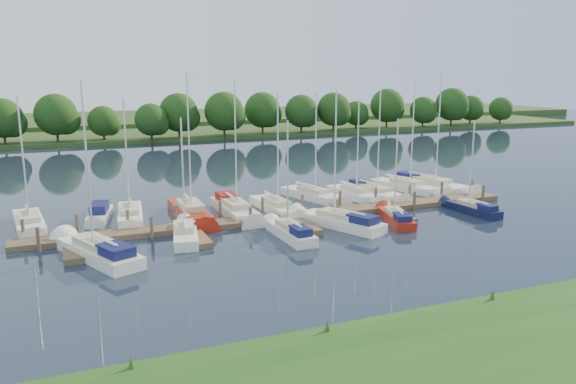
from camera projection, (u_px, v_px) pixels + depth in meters
name	position (u px, v px, depth m)	size (l,w,h in m)	color
ground	(335.00, 248.00, 36.88)	(260.00, 260.00, 0.00)	#171E2F
near_bank	(517.00, 357.00, 22.36)	(90.00, 10.00, 0.50)	#1C4B15
dock	(292.00, 219.00, 43.45)	(40.00, 6.00, 0.40)	#4A392A
mooring_pilings	(287.00, 211.00, 44.39)	(38.24, 2.84, 2.00)	#473D33
far_shore	(153.00, 132.00, 104.66)	(180.00, 30.00, 0.60)	#27471B
distant_hill	(135.00, 119.00, 127.19)	(220.00, 40.00, 1.40)	#3B5625
treeline	(209.00, 115.00, 95.42)	(145.17, 9.65, 8.24)	#38281C
sailboat_n_0	(30.00, 224.00, 41.61)	(2.59, 8.03, 10.13)	white
motorboat	(99.00, 215.00, 43.98)	(2.44, 5.45, 1.56)	white
sailboat_n_2	(130.00, 216.00, 43.91)	(2.55, 7.77, 9.83)	white
sailboat_n_3	(191.00, 214.00, 44.49)	(2.28, 9.23, 11.86)	#A2200E
sailboat_n_4	(235.00, 210.00, 45.52)	(2.17, 8.63, 11.06)	white
sailboat_n_5	(277.00, 208.00, 46.49)	(2.29, 7.93, 10.10)	white
sailboat_n_6	(313.00, 196.00, 50.88)	(3.76, 7.78, 9.96)	white
sailboat_n_7	(355.00, 195.00, 51.39)	(2.49, 7.36, 9.37)	white
sailboat_n_8	(374.00, 193.00, 52.21)	(2.61, 8.31, 10.43)	white
sailboat_n_9	(408.00, 188.00, 54.61)	(4.26, 8.34, 10.65)	white
sailboat_n_10	(432.00, 186.00, 55.38)	(4.59, 9.48, 11.98)	white
sailboat_s_0	(97.00, 253.00, 34.93)	(4.91, 8.72, 11.34)	white
sailboat_s_1	(185.00, 235.00, 38.93)	(2.62, 6.75, 8.75)	white
sailboat_s_2	(290.00, 233.00, 39.21)	(1.72, 6.53, 8.54)	white
sailboat_s_3	(339.00, 222.00, 41.94)	(4.66, 8.01, 10.51)	white
sailboat_s_4	(395.00, 218.00, 43.38)	(3.00, 6.43, 8.23)	#A2200E
sailboat_s_5	(472.00, 209.00, 45.97)	(1.82, 5.99, 7.75)	#0F1433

